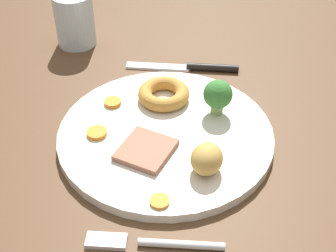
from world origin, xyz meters
The scene contains 12 objects.
dining_table centered at (0.00, 0.00, 1.80)cm, with size 120.00×84.00×3.60cm, color brown.
dinner_plate centered at (-2.22, -0.34, 4.30)cm, with size 29.26×29.26×1.40cm, color silver.
meat_slice_main centered at (-6.67, 1.88, 5.40)cm, with size 6.71×6.30×0.80cm, color #9E664C.
yorkshire_pudding centered at (4.91, 1.34, 6.02)cm, with size 7.53×7.53×2.03cm, color #C68938.
roast_potato_left centered at (-8.76, -6.07, 6.92)cm, with size 4.59×3.95×3.84cm, color tan.
carrot_coin_front centered at (2.74, 8.51, 5.29)cm, with size 2.45×2.45×0.57cm, color orange.
carrot_coin_back centered at (-14.79, -1.22, 5.21)cm, with size 2.37×2.37×0.41cm, color orange.
carrot_coin_side centered at (-4.18, 9.04, 5.28)cm, with size 2.71×2.71×0.57cm, color orange.
broccoli_floret centered at (2.98, -6.54, 8.01)cm, with size 4.08×4.08×5.22cm.
fork centered at (-19.82, -0.96, 3.99)cm, with size 2.63×15.32×0.90cm.
knife centered at (15.54, -1.74, 4.05)cm, with size 2.42×18.55×1.20cm.
water_glass centered at (21.16, 19.38, 8.16)cm, with size 6.81×6.81×9.12cm, color silver.
Camera 1 is at (-51.69, -7.63, 47.85)cm, focal length 52.03 mm.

